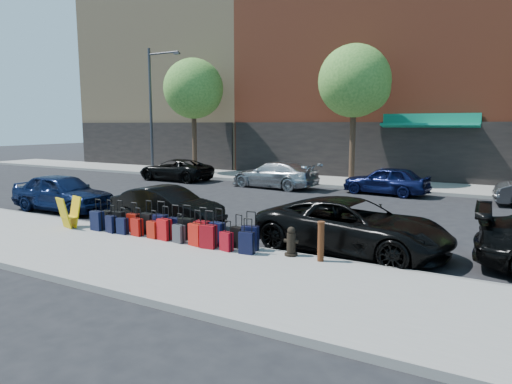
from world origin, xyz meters
The scene contains 41 objects.
ground centered at (0.00, 0.00, 0.00)m, with size 120.00×120.00×0.00m, color black.
sidewalk_near centered at (0.00, -6.50, 0.07)m, with size 60.00×4.00×0.15m, color gray.
sidewalk_far centered at (0.00, 10.00, 0.07)m, with size 60.00×4.00×0.15m, color gray.
curb_near centered at (0.00, -4.48, 0.07)m, with size 60.00×0.08×0.15m, color gray.
curb_far centered at (0.00, 7.98, 0.07)m, with size 60.00×0.08×0.15m, color gray.
building_left centered at (-16.00, 17.98, 7.98)m, with size 15.00×12.12×16.00m.
building_center centered at (0.00, 17.99, 9.98)m, with size 17.00×12.85×20.00m.
tree_left centered at (-9.86, 9.50, 5.41)m, with size 3.80×3.80×7.27m.
tree_center centered at (0.64, 9.50, 5.41)m, with size 3.80×3.80×7.27m.
streetlight centered at (-12.80, 8.80, 4.66)m, with size 2.59×0.18×8.00m.
suitcase_front_0 centered at (-2.45, -4.85, 0.42)m, with size 0.39×0.27×0.87m.
suitcase_front_1 centered at (-2.06, -4.80, 0.43)m, with size 0.37×0.20×0.88m.
suitcase_front_2 centered at (-1.47, -4.81, 0.42)m, with size 0.37×0.22×0.87m.
suitcase_front_3 centered at (-0.93, -4.78, 0.45)m, with size 0.42×0.26×0.97m.
suitcase_front_4 centered at (-0.43, -4.82, 0.46)m, with size 0.43×0.27×0.99m.
suitcase_front_5 centered at (0.06, -4.80, 0.44)m, with size 0.39×0.23×0.93m.
suitcase_front_6 centered at (0.42, -4.76, 0.45)m, with size 0.42×0.28×0.95m.
suitcase_front_7 centered at (1.01, -4.82, 0.45)m, with size 0.40×0.22×0.95m.
suitcase_front_8 centered at (1.49, -4.81, 0.45)m, with size 0.43×0.29×0.97m.
suitcase_front_9 centered at (2.07, -4.77, 0.42)m, with size 0.39×0.26×0.86m.
suitcase_front_10 centered at (2.46, -4.79, 0.46)m, with size 0.44×0.29×0.98m.
suitcase_back_0 centered at (-2.57, -5.16, 0.44)m, with size 0.40×0.24×0.93m.
suitcase_back_1 centered at (-1.98, -5.17, 0.40)m, with size 0.37×0.25×0.80m.
suitcase_back_2 centered at (-1.56, -5.15, 0.39)m, with size 0.32×0.19×0.76m.
suitcase_back_3 centered at (-1.06, -5.09, 0.40)m, with size 0.35×0.22×0.80m.
suitcase_back_4 centered at (-0.47, -5.08, 0.39)m, with size 0.34×0.22×0.77m.
suitcase_back_5 centered at (-0.07, -5.07, 0.44)m, with size 0.41×0.27×0.93m.
suitcase_back_6 centered at (0.45, -5.11, 0.39)m, with size 0.36×0.25×0.78m.
suitcase_back_7 centered at (1.03, -5.12, 0.44)m, with size 0.43×0.30×0.93m.
suitcase_back_8 centered at (1.45, -5.17, 0.45)m, with size 0.42×0.27×0.96m.
suitcase_back_9 centered at (1.98, -5.15, 0.39)m, with size 0.35×0.24×0.77m.
suitcase_back_10 centered at (2.56, -5.12, 0.42)m, with size 0.38×0.24×0.87m.
fire_hydrant centered at (3.56, -4.74, 0.47)m, with size 0.36×0.32×0.70m.
bollard centered at (4.34, -4.81, 0.63)m, with size 0.17×0.17×0.93m.
display_rack centered at (-3.58, -5.33, 0.61)m, with size 0.65×0.69×0.94m.
car_near_0 centered at (-6.69, -3.14, 0.71)m, with size 1.69×4.19×1.43m, color #0D193C.
car_near_1 centered at (-1.59, -3.15, 0.63)m, with size 1.34×3.84×1.27m, color black.
car_near_2 centered at (4.58, -3.21, 0.69)m, with size 2.29×4.96×1.38m, color black.
car_far_0 centered at (-9.17, 6.50, 0.63)m, with size 2.09×4.52×1.26m, color black.
car_far_1 centered at (-2.66, 6.54, 0.69)m, with size 1.92×4.73×1.37m, color #ADAFB4.
car_far_2 centered at (2.95, 7.05, 0.67)m, with size 1.58×3.93×1.34m, color #0D133A.
Camera 1 is at (8.03, -14.38, 3.26)m, focal length 32.00 mm.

